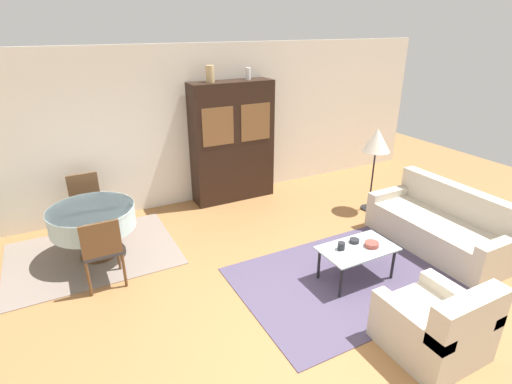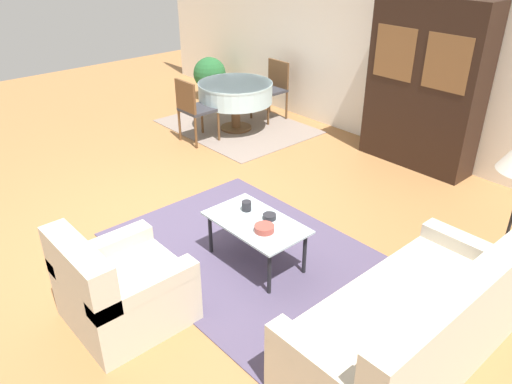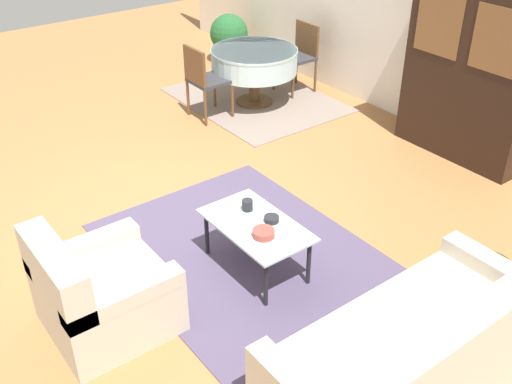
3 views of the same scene
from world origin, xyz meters
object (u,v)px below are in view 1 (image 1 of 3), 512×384
Objects in this scene: dining_table at (92,218)px; floor_lamp at (377,142)px; display_cabinet at (232,142)px; coffee_table at (357,251)px; armchair at (437,326)px; dining_chair_far at (86,200)px; bowl_small at (354,241)px; vase_short at (248,74)px; vase_tall at (210,74)px; couch at (441,227)px; bowl at (372,244)px; cup at (341,246)px; dining_chair_near at (102,248)px.

floor_lamp reaches higher than dining_table.
floor_lamp is at bearing -39.76° from display_cabinet.
display_cabinet reaches higher than coffee_table.
armchair is 0.90× the size of coffee_table.
dining_chair_far is 7.40× the size of bowl_small.
floor_lamp is (1.87, -1.56, 0.15)m from display_cabinet.
display_cabinet is at bearing -175.46° from dining_chair_far.
coffee_table is 0.45× the size of display_cabinet.
vase_short reaches higher than floor_lamp.
armchair is at bearing -83.29° from vase_tall.
bowl_small is (-1.57, 0.05, 0.17)m from couch.
couch is at bearing -24.44° from dining_table.
couch is at bearing 4.97° from bowl.
floor_lamp is at bearing 38.37° from cup.
dining_table is at bearing 128.27° from armchair.
display_cabinet is (-0.15, 4.35, 0.75)m from armchair.
couch is at bearing -88.99° from floor_lamp.
dining_chair_near is 5.18× the size of bowl.
vase_tall is (-0.51, 4.35, 1.93)m from armchair.
dining_chair_far is at bearing 162.80° from floor_lamp.
armchair is at bearing -97.14° from bowl_small.
armchair is 1.38m from cup.
vase_short is (2.84, 0.97, 1.62)m from dining_table.
cup is at bearing 162.13° from bowl.
armchair is 4.84× the size of bowl.
dining_chair_far is at bearing 90.00° from dining_table.
vase_short reaches higher than dining_chair_near.
display_cabinet is 1.88× the size of dining_table.
coffee_table is 1.03× the size of dining_chair_far.
dining_table is at bearing 142.17° from cup.
display_cabinet reaches higher than bowl_small.
couch is at bearing 2.51° from coffee_table.
bowl_small is (2.84, -1.18, -0.06)m from dining_chair_near.
bowl is (0.38, -0.12, -0.02)m from cup.
dining_table is 1.23× the size of dining_chair_far.
vase_tall is at bearing 103.26° from bowl_small.
display_cabinet is at bearing -179.83° from vase_short.
bowl_small is (2.84, -2.73, -0.06)m from dining_chair_far.
coffee_table is at bearing -111.19° from bowl_small.
couch is 0.94× the size of display_cabinet.
armchair is 4.30× the size of vase_short.
armchair is 0.40× the size of display_cabinet.
display_cabinet is 2.74m from dining_table.
vase_tall reaches higher than couch.
couch is at bearing 38.12° from armchair.
bowl is (0.17, -0.06, 0.08)m from coffee_table.
vase_tall reaches higher than dining_table.
dining_chair_far reaches higher than cup.
armchair is 1.31m from coffee_table.
dining_chair_near is 1.55m from dining_chair_far.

